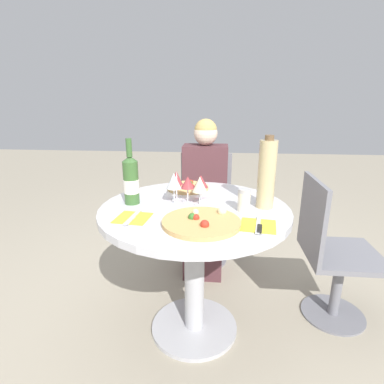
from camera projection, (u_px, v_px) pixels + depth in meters
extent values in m
plane|color=#9E937F|center=(194.00, 328.00, 1.75)|extent=(12.00, 12.00, 0.00)
cylinder|color=#B2B2B7|center=(194.00, 326.00, 1.75)|extent=(0.49, 0.49, 0.02)
cylinder|color=#B2B2B7|center=(194.00, 272.00, 1.64)|extent=(0.11, 0.11, 0.69)
cylinder|color=silver|center=(195.00, 210.00, 1.53)|extent=(0.96, 0.96, 0.04)
cylinder|color=slate|center=(204.00, 259.00, 2.49)|extent=(0.37, 0.37, 0.01)
cylinder|color=slate|center=(204.00, 238.00, 2.43)|extent=(0.06, 0.06, 0.40)
cube|color=slate|center=(205.00, 213.00, 2.37)|extent=(0.41, 0.41, 0.03)
cube|color=slate|center=(206.00, 179.00, 2.49)|extent=(0.41, 0.02, 0.43)
cube|color=#512D33|center=(203.00, 245.00, 2.28)|extent=(0.28, 0.32, 0.43)
cube|color=#512D33|center=(205.00, 179.00, 2.29)|extent=(0.33, 0.20, 0.52)
sphere|color=beige|center=(206.00, 133.00, 2.18)|extent=(0.17, 0.17, 0.17)
sphere|color=tan|center=(206.00, 130.00, 2.18)|extent=(0.17, 0.17, 0.17)
cylinder|color=slate|center=(332.00, 314.00, 1.86)|extent=(0.37, 0.37, 0.01)
cylinder|color=slate|center=(337.00, 287.00, 1.80)|extent=(0.06, 0.06, 0.40)
cube|color=slate|center=(342.00, 255.00, 1.73)|extent=(0.41, 0.41, 0.03)
cube|color=slate|center=(312.00, 217.00, 1.68)|extent=(0.02, 0.41, 0.43)
cylinder|color=tan|center=(201.00, 222.00, 1.31)|extent=(0.35, 0.35, 0.02)
sphere|color=beige|center=(222.00, 211.00, 1.38)|extent=(0.04, 0.04, 0.04)
sphere|color=#336B28|center=(192.00, 217.00, 1.32)|extent=(0.03, 0.03, 0.03)
sphere|color=beige|center=(196.00, 212.00, 1.38)|extent=(0.03, 0.03, 0.03)
sphere|color=#B22D1E|center=(196.00, 218.00, 1.32)|extent=(0.03, 0.03, 0.03)
sphere|color=#B22D1E|center=(205.00, 224.00, 1.24)|extent=(0.04, 0.04, 0.04)
cylinder|color=#DBB26B|center=(188.00, 187.00, 1.82)|extent=(0.25, 0.25, 0.02)
sphere|color=#B22D1E|center=(178.00, 186.00, 1.79)|extent=(0.04, 0.04, 0.04)
sphere|color=#B22D1E|center=(192.00, 186.00, 1.78)|extent=(0.03, 0.03, 0.03)
sphere|color=#B22D1E|center=(191.00, 186.00, 1.79)|extent=(0.03, 0.03, 0.03)
sphere|color=#336B28|center=(190.00, 183.00, 1.86)|extent=(0.03, 0.03, 0.03)
sphere|color=#336B28|center=(198.00, 186.00, 1.79)|extent=(0.04, 0.04, 0.04)
sphere|color=beige|center=(192.00, 186.00, 1.80)|extent=(0.03, 0.03, 0.03)
sphere|color=#B22D1E|center=(191.00, 182.00, 1.87)|extent=(0.03, 0.03, 0.03)
cylinder|color=#38602D|center=(131.00, 183.00, 1.54)|extent=(0.08, 0.08, 0.22)
cone|color=#38602D|center=(130.00, 159.00, 1.51)|extent=(0.08, 0.08, 0.03)
cylinder|color=#38602D|center=(129.00, 148.00, 1.49)|extent=(0.03, 0.03, 0.09)
cylinder|color=silver|center=(131.00, 186.00, 1.55)|extent=(0.08, 0.08, 0.07)
cylinder|color=tan|center=(267.00, 175.00, 1.47)|extent=(0.09, 0.09, 0.34)
cylinder|color=brown|center=(270.00, 138.00, 1.42)|extent=(0.04, 0.04, 0.02)
cylinder|color=silver|center=(244.00, 202.00, 1.45)|extent=(0.06, 0.06, 0.09)
cylinder|color=#B2B2B7|center=(244.00, 191.00, 1.44)|extent=(0.06, 0.06, 0.02)
cylinder|color=silver|center=(177.00, 198.00, 1.66)|extent=(0.06, 0.06, 0.00)
cylinder|color=silver|center=(177.00, 191.00, 1.64)|extent=(0.01, 0.01, 0.08)
cone|color=#9E383D|center=(176.00, 178.00, 1.62)|extent=(0.07, 0.07, 0.07)
cylinder|color=silver|center=(201.00, 199.00, 1.64)|extent=(0.06, 0.06, 0.00)
cylinder|color=silver|center=(201.00, 193.00, 1.63)|extent=(0.01, 0.01, 0.06)
cone|color=#9E383D|center=(201.00, 181.00, 1.61)|extent=(0.08, 0.08, 0.07)
cylinder|color=silver|center=(188.00, 201.00, 1.61)|extent=(0.06, 0.06, 0.00)
cylinder|color=silver|center=(188.00, 194.00, 1.59)|extent=(0.01, 0.01, 0.07)
cone|color=#9E383D|center=(188.00, 182.00, 1.57)|extent=(0.07, 0.07, 0.06)
cylinder|color=silver|center=(200.00, 204.00, 1.56)|extent=(0.06, 0.06, 0.00)
cylinder|color=silver|center=(200.00, 198.00, 1.55)|extent=(0.01, 0.01, 0.07)
cone|color=beige|center=(200.00, 184.00, 1.52)|extent=(0.08, 0.08, 0.08)
cylinder|color=silver|center=(174.00, 204.00, 1.57)|extent=(0.06, 0.06, 0.00)
cylinder|color=silver|center=(174.00, 196.00, 1.55)|extent=(0.01, 0.01, 0.08)
cone|color=silver|center=(174.00, 181.00, 1.53)|extent=(0.08, 0.08, 0.08)
cube|color=yellow|center=(133.00, 218.00, 1.38)|extent=(0.17, 0.17, 0.00)
cube|color=silver|center=(133.00, 217.00, 1.38)|extent=(0.04, 0.19, 0.00)
cube|color=silver|center=(130.00, 220.00, 1.33)|extent=(0.03, 0.09, 0.00)
cube|color=yellow|center=(258.00, 225.00, 1.29)|extent=(0.17, 0.17, 0.00)
cube|color=silver|center=(258.00, 225.00, 1.29)|extent=(0.05, 0.19, 0.00)
cube|color=black|center=(260.00, 229.00, 1.25)|extent=(0.03, 0.09, 0.00)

